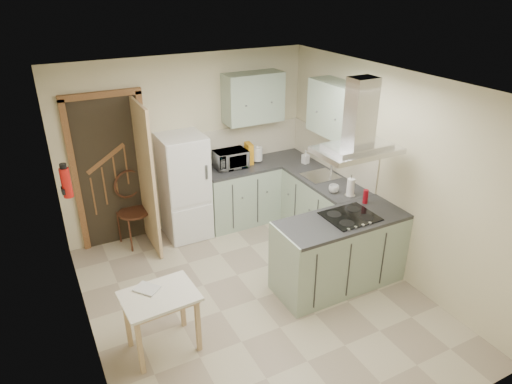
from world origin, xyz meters
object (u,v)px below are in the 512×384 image
peninsula (340,252)px  microwave (231,159)px  extractor_hood (357,150)px  bentwood_chair (134,213)px  fridge (184,187)px  drop_leaf_table (162,322)px

peninsula → microwave: size_ratio=3.35×
extractor_hood → bentwood_chair: 3.17m
fridge → extractor_hood: size_ratio=1.67×
drop_leaf_table → microwave: size_ratio=1.53×
peninsula → extractor_hood: (0.10, 0.00, 1.27)m
extractor_hood → bentwood_chair: extractor_hood is taller
drop_leaf_table → bentwood_chair: 2.16m
microwave → bentwood_chair: bearing=177.2°
bentwood_chair → peninsula: bearing=-61.3°
peninsula → drop_leaf_table: peninsula is taller
peninsula → microwave: microwave is taller
extractor_hood → drop_leaf_table: bearing=-178.5°
microwave → fridge: bearing=-178.0°
extractor_hood → microwave: bearing=106.6°
bentwood_chair → microwave: microwave is taller
fridge → extractor_hood: (1.32, -1.98, 0.97)m
fridge → peninsula: size_ratio=0.97×
fridge → microwave: fridge is taller
peninsula → bentwood_chair: bearing=133.0°
fridge → microwave: 0.78m
extractor_hood → microwave: 2.20m
extractor_hood → bentwood_chair: (-2.04, 2.08, -1.25)m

